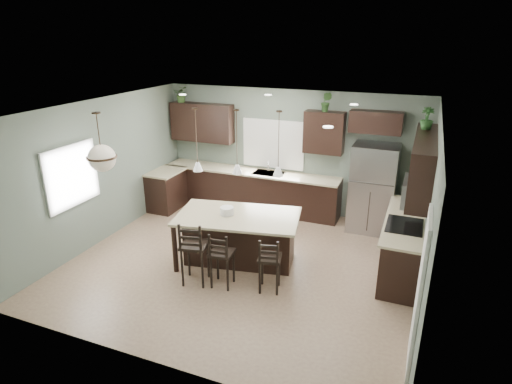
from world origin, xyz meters
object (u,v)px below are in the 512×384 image
object	(u,v)px
refrigerator	(373,188)
kitchen_island	(238,239)
bar_stool_left	(195,252)
plant_back_left	(182,94)
bar_stool_right	(270,264)
serving_dish	(227,211)
bar_stool_center	(222,259)

from	to	relation	value
refrigerator	kitchen_island	bearing A→B (deg)	-131.28
bar_stool_left	plant_back_left	world-z (taller)	plant_back_left
bar_stool_right	plant_back_left	xyz separation A→B (m)	(-3.41, 3.21, 2.11)
kitchen_island	serving_dish	distance (m)	0.57
serving_dish	plant_back_left	xyz separation A→B (m)	(-2.37, 2.59, 1.59)
bar_stool_left	bar_stool_center	xyz separation A→B (m)	(0.46, 0.08, -0.07)
serving_dish	plant_back_left	bearing A→B (deg)	132.47
bar_stool_left	bar_stool_right	world-z (taller)	bar_stool_left
bar_stool_center	bar_stool_right	distance (m)	0.78
bar_stool_left	plant_back_left	bearing A→B (deg)	110.41
refrigerator	bar_stool_right	distance (m)	3.22
bar_stool_left	bar_stool_center	size ratio (longest dim) A/B	1.15
bar_stool_center	plant_back_left	xyz separation A→B (m)	(-2.64, 3.37, 2.09)
bar_stool_left	bar_stool_right	size ratio (longest dim) A/B	1.18
kitchen_island	plant_back_left	size ratio (longest dim) A/B	5.73
kitchen_island	bar_stool_center	bearing A→B (deg)	-95.52
refrigerator	bar_stool_right	size ratio (longest dim) A/B	1.92
kitchen_island	bar_stool_center	world-z (taller)	bar_stool_center
refrigerator	serving_dish	xyz separation A→B (m)	(-2.22, -2.35, 0.07)
serving_dish	bar_stool_left	world-z (taller)	bar_stool_left
serving_dish	bar_stool_left	xyz separation A→B (m)	(-0.19, -0.85, -0.43)
kitchen_island	bar_stool_left	distance (m)	0.98
bar_stool_right	plant_back_left	world-z (taller)	plant_back_left
bar_stool_left	bar_stool_right	bearing A→B (deg)	-1.25
serving_dish	bar_stool_right	size ratio (longest dim) A/B	0.25
plant_back_left	kitchen_island	bearing A→B (deg)	-44.84
kitchen_island	plant_back_left	xyz separation A→B (m)	(-2.57, 2.55, 2.12)
refrigerator	plant_back_left	bearing A→B (deg)	176.95
serving_dish	bar_stool_center	xyz separation A→B (m)	(0.27, -0.78, -0.50)
kitchen_island	bar_stool_right	xyz separation A→B (m)	(0.84, -0.66, 0.02)
kitchen_island	serving_dish	world-z (taller)	serving_dish
kitchen_island	bar_stool_left	size ratio (longest dim) A/B	1.89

